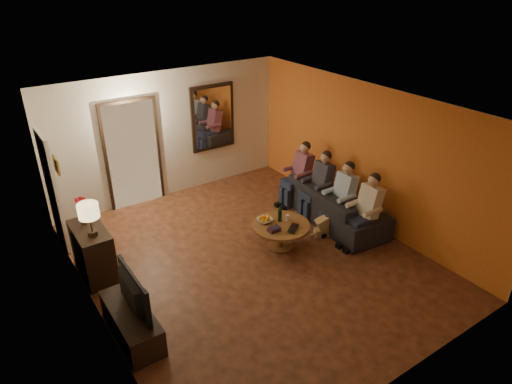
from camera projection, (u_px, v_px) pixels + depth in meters
floor at (251, 259)px, 7.61m from camera, size 5.00×6.00×0.01m
ceiling at (250, 108)px, 6.43m from camera, size 5.00×6.00×0.01m
back_wall at (169, 135)px, 9.24m from camera, size 5.00×0.02×2.60m
front_wall at (408, 295)px, 4.81m from camera, size 5.00×0.02×2.60m
left_wall at (87, 239)px, 5.77m from camera, size 0.02×6.00×2.60m
right_wall at (365, 155)px, 8.28m from camera, size 0.02×6.00×2.60m
orange_accent at (365, 155)px, 8.27m from camera, size 0.01×6.00×2.60m
kitchen_doorway at (133, 155)px, 8.93m from camera, size 1.00×0.06×2.10m
door_trim at (133, 155)px, 8.93m from camera, size 1.12×0.04×2.22m
fridge_glimpse at (146, 159)px, 9.13m from camera, size 0.45×0.03×1.70m
mirror_frame at (213, 117)px, 9.62m from camera, size 1.00×0.05×1.40m
mirror_glass at (213, 118)px, 9.60m from camera, size 0.86×0.02×1.26m
white_door at (52, 191)px, 7.62m from camera, size 0.06×0.85×2.04m
framed_art at (56, 165)px, 6.50m from camera, size 0.03×0.28×0.24m
art_canvas at (57, 165)px, 6.50m from camera, size 0.01×0.22×0.18m
dresser at (93, 252)px, 7.07m from camera, size 0.45×0.94×0.83m
table_lamp at (90, 220)px, 6.60m from camera, size 0.30×0.30×0.54m
flower_vase at (82, 211)px, 6.94m from camera, size 0.14×0.14×0.44m
tv_stand at (132, 323)px, 5.99m from camera, size 0.45×1.23×0.41m
tv at (127, 293)px, 5.77m from camera, size 0.97×0.13×0.56m
sofa at (333, 203)px, 8.65m from camera, size 2.42×1.14×0.68m
person_a at (366, 212)px, 7.82m from camera, size 0.60×0.40×1.20m
person_b at (342, 199)px, 8.26m from camera, size 0.60×0.40×1.20m
person_c at (320, 187)px, 8.71m from camera, size 0.60×0.40×1.20m
person_d at (300, 176)px, 9.15m from camera, size 0.60×0.40×1.20m
dog at (329, 221)px, 8.18m from camera, size 0.61×0.40×0.56m
coffee_table at (281, 236)px, 7.85m from camera, size 1.10×1.10×0.45m
bowl at (265, 220)px, 7.81m from camera, size 0.26×0.26×0.06m
oranges at (265, 217)px, 7.78m from camera, size 0.20×0.20×0.08m
wine_bottle at (280, 213)px, 7.78m from camera, size 0.07×0.07×0.31m
wine_glass at (288, 218)px, 7.85m from camera, size 0.06×0.06×0.10m
book_stack at (274, 229)px, 7.55m from camera, size 0.20×0.15×0.07m
laptop at (296, 229)px, 7.59m from camera, size 0.39×0.36×0.03m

